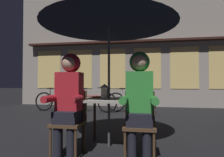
% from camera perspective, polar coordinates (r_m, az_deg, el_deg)
% --- Properties ---
extents(ground_plane, '(60.00, 60.00, 0.00)m').
position_cam_1_polar(ground_plane, '(3.09, -0.94, -19.92)').
color(ground_plane, black).
extents(cafe_table, '(0.72, 0.72, 0.74)m').
position_cam_1_polar(cafe_table, '(2.95, -0.93, -8.08)').
color(cafe_table, '#B2AD9E').
rests_on(cafe_table, ground_plane).
extents(patio_umbrella, '(2.10, 2.10, 2.31)m').
position_cam_1_polar(patio_umbrella, '(3.12, -0.92, 18.79)').
color(patio_umbrella, '#4C4C51').
rests_on(patio_umbrella, ground_plane).
extents(lantern, '(0.11, 0.11, 0.23)m').
position_cam_1_polar(lantern, '(2.90, -2.27, -3.77)').
color(lantern, white).
rests_on(lantern, cafe_table).
extents(chair_left, '(0.40, 0.40, 0.87)m').
position_cam_1_polar(chair_left, '(2.76, -12.48, -11.66)').
color(chair_left, '#513823').
rests_on(chair_left, ground_plane).
extents(chair_right, '(0.40, 0.40, 0.87)m').
position_cam_1_polar(chair_right, '(2.56, 8.35, -12.47)').
color(chair_right, '#513823').
rests_on(chair_right, ground_plane).
extents(person_left_hooded, '(0.45, 0.56, 1.40)m').
position_cam_1_polar(person_left_hooded, '(2.66, -12.91, -4.27)').
color(person_left_hooded, black).
rests_on(person_left_hooded, ground_plane).
extents(person_right_hooded, '(0.45, 0.56, 1.40)m').
position_cam_1_polar(person_right_hooded, '(2.46, 8.29, -4.54)').
color(person_right_hooded, black).
rests_on(person_right_hooded, ground_plane).
extents(shopfront_building, '(10.00, 0.93, 6.20)m').
position_cam_1_polar(shopfront_building, '(8.56, 5.50, 12.88)').
color(shopfront_building, '#9E9389').
rests_on(shopfront_building, ground_plane).
extents(bicycle_nearest, '(1.68, 0.13, 0.84)m').
position_cam_1_polar(bicycle_nearest, '(6.96, -16.04, -6.56)').
color(bicycle_nearest, black).
rests_on(bicycle_nearest, ground_plane).
extents(bicycle_second, '(1.68, 0.12, 0.84)m').
position_cam_1_polar(bicycle_second, '(6.41, -5.97, -7.06)').
color(bicycle_second, black).
rests_on(bicycle_second, ground_plane).
extents(bicycle_third, '(1.67, 0.30, 0.84)m').
position_cam_1_polar(bicycle_third, '(6.35, 5.59, -7.11)').
color(bicycle_third, black).
rests_on(bicycle_third, ground_plane).
extents(book, '(0.23, 0.19, 0.02)m').
position_cam_1_polar(book, '(3.12, -3.70, -5.61)').
color(book, olive).
rests_on(book, cafe_table).
extents(potted_plant, '(0.60, 0.60, 0.92)m').
position_cam_1_polar(potted_plant, '(7.42, -14.06, -4.72)').
color(potted_plant, brown).
rests_on(potted_plant, ground_plane).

